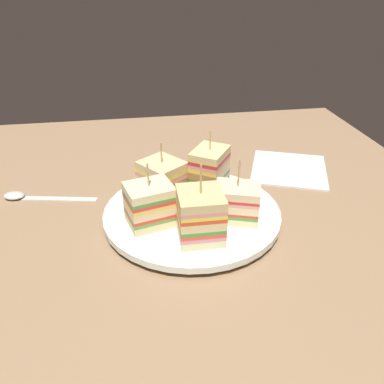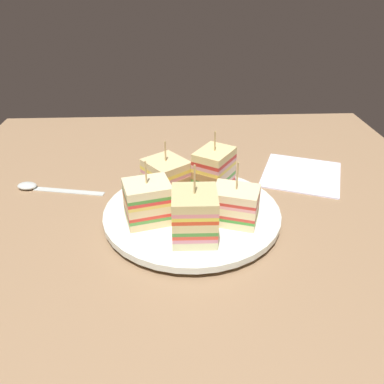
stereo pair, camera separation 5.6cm
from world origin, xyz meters
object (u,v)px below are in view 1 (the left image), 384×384
at_px(plate, 192,214).
at_px(napkin, 289,168).
at_px(sandwich_wedge_2, 209,170).
at_px(sandwich_wedge_3, 163,178).
at_px(spoon, 29,196).
at_px(sandwich_wedge_4, 150,205).
at_px(sandwich_wedge_0, 202,215).
at_px(chip_pile, 192,204).
at_px(sandwich_wedge_1, 237,203).

relative_size(plate, napkin, 1.84).
xyz_separation_m(sandwich_wedge_2, napkin, (0.08, -0.17, -0.05)).
xyz_separation_m(sandwich_wedge_3, napkin, (0.08, -0.24, -0.04)).
height_order(plate, spoon, plate).
xyz_separation_m(sandwich_wedge_2, sandwich_wedge_4, (-0.08, 0.10, -0.01)).
distance_m(plate, spoon, 0.27).
distance_m(sandwich_wedge_2, napkin, 0.19).
distance_m(plate, napkin, 0.25).
height_order(sandwich_wedge_0, napkin, sandwich_wedge_0).
bearing_deg(napkin, sandwich_wedge_3, 108.47).
distance_m(sandwich_wedge_2, sandwich_wedge_3, 0.07).
height_order(plate, napkin, plate).
relative_size(sandwich_wedge_0, spoon, 0.69).
relative_size(plate, sandwich_wedge_3, 3.00).
height_order(sandwich_wedge_2, spoon, sandwich_wedge_2).
relative_size(sandwich_wedge_4, spoon, 0.60).
height_order(plate, sandwich_wedge_0, sandwich_wedge_0).
bearing_deg(chip_pile, spoon, 66.95).
distance_m(sandwich_wedge_3, sandwich_wedge_4, 0.08).
bearing_deg(sandwich_wedge_1, spoon, -5.09).
distance_m(sandwich_wedge_0, chip_pile, 0.07).
bearing_deg(sandwich_wedge_2, spoon, -65.83).
relative_size(sandwich_wedge_2, chip_pile, 1.40).
height_order(sandwich_wedge_1, sandwich_wedge_4, same).
bearing_deg(sandwich_wedge_0, plate, 3.34).
xyz_separation_m(sandwich_wedge_0, spoon, (0.17, 0.25, -0.05)).
xyz_separation_m(plate, sandwich_wedge_3, (0.05, 0.04, 0.03)).
bearing_deg(chip_pile, sandwich_wedge_1, -115.43).
relative_size(sandwich_wedge_2, sandwich_wedge_3, 1.17).
bearing_deg(sandwich_wedge_1, sandwich_wedge_3, -23.60).
xyz_separation_m(plate, spoon, (0.10, 0.25, -0.01)).
xyz_separation_m(chip_pile, spoon, (0.11, 0.25, -0.03)).
height_order(plate, sandwich_wedge_3, sandwich_wedge_3).
bearing_deg(sandwich_wedge_1, sandwich_wedge_0, 50.45).
bearing_deg(chip_pile, sandwich_wedge_4, 108.29).
relative_size(sandwich_wedge_1, sandwich_wedge_4, 1.00).
distance_m(plate, sandwich_wedge_1, 0.07).
bearing_deg(spoon, sandwich_wedge_2, -177.97).
xyz_separation_m(sandwich_wedge_3, chip_pile, (-0.06, -0.04, -0.02)).
bearing_deg(sandwich_wedge_2, napkin, 149.24).
xyz_separation_m(sandwich_wedge_4, chip_pile, (0.02, -0.06, -0.02)).
relative_size(sandwich_wedge_1, sandwich_wedge_2, 0.90).
height_order(plate, chip_pile, chip_pile).
distance_m(sandwich_wedge_4, napkin, 0.31).
relative_size(spoon, napkin, 1.08).
xyz_separation_m(sandwich_wedge_2, chip_pile, (-0.06, 0.04, -0.02)).
bearing_deg(sandwich_wedge_2, sandwich_wedge_3, -55.82).
bearing_deg(plate, sandwich_wedge_3, 34.45).
relative_size(sandwich_wedge_1, napkin, 0.64).
bearing_deg(chip_pile, sandwich_wedge_3, 32.01).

